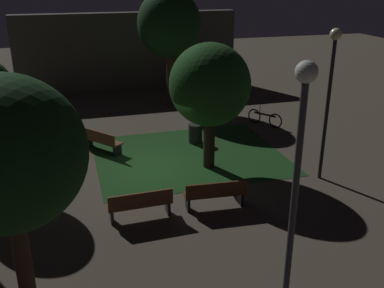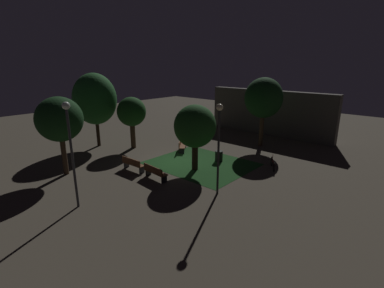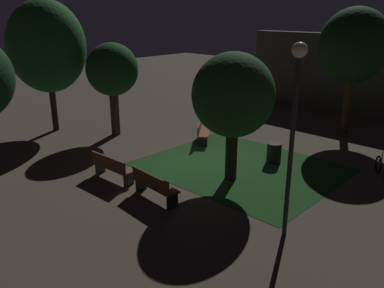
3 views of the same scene
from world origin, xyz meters
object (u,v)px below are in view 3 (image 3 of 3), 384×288
Objects in this scene: lamp_post_plaza_east at (294,112)px; bicycle at (383,170)px; tree_back_right at (112,71)px; bench_front_left at (112,167)px; tree_tall_center at (233,96)px; bench_path_side at (154,185)px; tree_back_left at (354,46)px; bench_near_trees at (203,131)px; trash_bin at (274,153)px; tree_near_wall at (47,47)px.

bicycle is at bearing 84.39° from lamp_post_plaza_east.
tree_back_right is 11.81m from bicycle.
tree_tall_center is at bearing 44.31° from bench_front_left.
tree_back_right is 10.76m from lamp_post_plaza_east.
bench_path_side is 0.32× the size of tree_back_left.
bench_near_trees is at bearing 96.49° from bench_front_left.
trash_bin is (0.22, 2.40, -2.55)m from tree_tall_center.
bench_path_side is 0.37× the size of lamp_post_plaza_east.
bench_near_trees is at bearing 29.37° from tree_back_right.
trash_bin is (0.96, 5.27, -0.09)m from bench_path_side.
trash_bin is (7.43, 2.00, -2.62)m from tree_back_right.
tree_near_wall reaches higher than bench_path_side.
bench_near_trees is at bearing 145.22° from tree_tall_center.
tree_back_right is 5.45× the size of trash_bin.
bench_near_trees is (-0.61, 5.33, 0.00)m from bench_front_left.
bench_path_side is at bearing -125.26° from bicycle.
lamp_post_plaza_east reaches higher than tree_tall_center.
lamp_post_plaza_east is (6.23, 0.95, 2.82)m from bench_front_left.
bench_near_trees is 7.78m from tree_back_left.
tree_tall_center is 3.83m from lamp_post_plaza_east.
tree_back_left is at bearing 105.50° from lamp_post_plaza_east.
tree_tall_center is at bearing -95.17° from trash_bin.
tree_near_wall is at bearing -160.71° from bicycle.
bench_front_left is 8.01m from tree_near_wall.
bicycle reaches higher than bench_front_left.
lamp_post_plaza_east is at bearing 8.69° from bench_front_left.
lamp_post_plaza_east is at bearing -3.07° from tree_near_wall.
tree_back_left reaches higher than bench_front_left.
tree_tall_center is at bearing -136.74° from bicycle.
bench_path_side is 9.98m from tree_near_wall.
tree_tall_center is 5.59× the size of trash_bin.
tree_near_wall is 10.07m from tree_tall_center.
tree_near_wall is (-7.00, 1.66, 3.52)m from bench_front_left.
lamp_post_plaza_east reaches higher than bench_near_trees.
trash_bin is at bearing 19.57° from tree_near_wall.
trash_bin is at bearing -0.97° from bench_near_trees.
bench_front_left is at bearing -37.45° from tree_back_right.
bench_near_trees reaches higher than trash_bin.
tree_back_right is 3.32m from tree_near_wall.
tree_tall_center is at bearing -34.78° from bench_near_trees.
tree_near_wall reaches higher than bench_near_trees.
tree_near_wall is at bearing -173.06° from tree_tall_center.
bench_path_side and bench_near_trees have the same top height.
bench_near_trees is at bearing 179.03° from trash_bin.
bench_front_left is at bearing -135.69° from tree_tall_center.
tree_back_left reaches higher than lamp_post_plaza_east.
bench_near_trees is at bearing 29.90° from tree_near_wall.
bench_path_side is 0.43× the size of tree_back_right.
lamp_post_plaza_east is 6.30× the size of trash_bin.
tree_near_wall is at bearing -150.10° from bench_near_trees.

